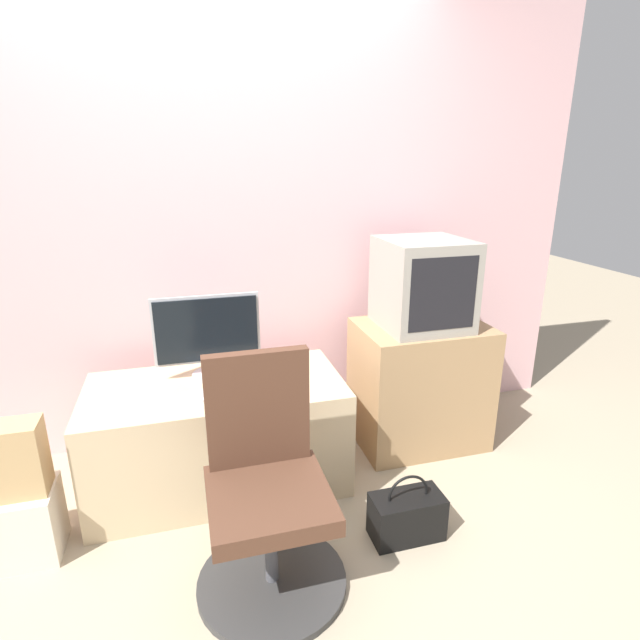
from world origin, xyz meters
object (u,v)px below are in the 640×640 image
at_px(main_monitor, 208,336).
at_px(cardboard_box_lower, 29,523).
at_px(keyboard, 220,394).
at_px(handbag, 407,516).
at_px(office_chair, 267,500).
at_px(crt_tv, 423,284).
at_px(mouse, 265,384).

xyz_separation_m(main_monitor, cardboard_box_lower, (-0.80, -0.40, -0.61)).
bearing_deg(keyboard, handbag, -34.41).
relative_size(office_chair, handbag, 2.87).
height_order(crt_tv, cardboard_box_lower, crt_tv).
height_order(main_monitor, handbag, main_monitor).
distance_m(keyboard, handbag, 1.00).
bearing_deg(main_monitor, cardboard_box_lower, -153.58).
distance_m(crt_tv, handbag, 1.18).
bearing_deg(keyboard, crt_tv, 11.02).
height_order(keyboard, handbag, keyboard).
height_order(main_monitor, cardboard_box_lower, main_monitor).
distance_m(keyboard, cardboard_box_lower, 0.93).
bearing_deg(cardboard_box_lower, office_chair, -22.02).
height_order(main_monitor, office_chair, main_monitor).
bearing_deg(cardboard_box_lower, main_monitor, 26.42).
xyz_separation_m(keyboard, handbag, (0.74, -0.51, -0.45)).
relative_size(keyboard, cardboard_box_lower, 0.94).
bearing_deg(mouse, handbag, -45.47).
bearing_deg(cardboard_box_lower, crt_tv, 11.35).
bearing_deg(main_monitor, crt_tv, -0.24).
height_order(office_chair, cardboard_box_lower, office_chair).
bearing_deg(main_monitor, keyboard, -83.11).
height_order(main_monitor, keyboard, main_monitor).
xyz_separation_m(office_chair, cardboard_box_lower, (-0.94, 0.38, -0.20)).
xyz_separation_m(main_monitor, crt_tv, (1.15, -0.00, 0.19)).
bearing_deg(office_chair, handbag, 4.40).
relative_size(mouse, handbag, 0.18).
bearing_deg(office_chair, keyboard, 102.14).
bearing_deg(mouse, main_monitor, 140.76).
xyz_separation_m(mouse, handbag, (0.52, -0.53, -0.46)).
bearing_deg(office_chair, main_monitor, 100.65).
bearing_deg(cardboard_box_lower, handbag, -12.05).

